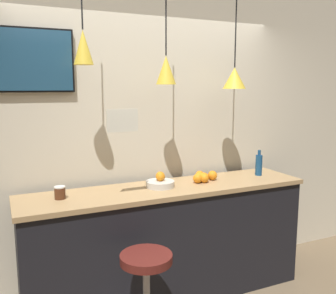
{
  "coord_description": "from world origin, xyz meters",
  "views": [
    {
      "loc": [
        -1.3,
        -2.29,
        1.87
      ],
      "look_at": [
        0.0,
        0.57,
        1.36
      ],
      "focal_mm": 40.0,
      "sensor_mm": 36.0,
      "label": 1
    }
  ],
  "objects_px": {
    "bar_stool": "(146,285)",
    "mounted_tv": "(30,60)",
    "juice_bottle": "(259,165)",
    "spread_jar": "(60,193)",
    "fruit_bowl": "(160,182)"
  },
  "relations": [
    {
      "from": "fruit_bowl",
      "to": "spread_jar",
      "type": "height_order",
      "value": "fruit_bowl"
    },
    {
      "from": "mounted_tv",
      "to": "juice_bottle",
      "type": "bearing_deg",
      "value": -8.82
    },
    {
      "from": "bar_stool",
      "to": "mounted_tv",
      "type": "relative_size",
      "value": 1.06
    },
    {
      "from": "mounted_tv",
      "to": "spread_jar",
      "type": "bearing_deg",
      "value": -66.65
    },
    {
      "from": "fruit_bowl",
      "to": "bar_stool",
      "type": "bearing_deg",
      "value": -121.59
    },
    {
      "from": "juice_bottle",
      "to": "mounted_tv",
      "type": "height_order",
      "value": "mounted_tv"
    },
    {
      "from": "spread_jar",
      "to": "juice_bottle",
      "type": "bearing_deg",
      "value": 0.0
    },
    {
      "from": "spread_jar",
      "to": "bar_stool",
      "type": "bearing_deg",
      "value": -50.76
    },
    {
      "from": "juice_bottle",
      "to": "mounted_tv",
      "type": "distance_m",
      "value": 2.26
    },
    {
      "from": "juice_bottle",
      "to": "spread_jar",
      "type": "distance_m",
      "value": 1.89
    },
    {
      "from": "fruit_bowl",
      "to": "mounted_tv",
      "type": "relative_size",
      "value": 0.37
    },
    {
      "from": "bar_stool",
      "to": "mounted_tv",
      "type": "xyz_separation_m",
      "value": [
        -0.62,
        0.9,
        1.59
      ]
    },
    {
      "from": "bar_stool",
      "to": "juice_bottle",
      "type": "relative_size",
      "value": 2.87
    },
    {
      "from": "juice_bottle",
      "to": "spread_jar",
      "type": "xyz_separation_m",
      "value": [
        -1.89,
        0.0,
        -0.06
      ]
    },
    {
      "from": "bar_stool",
      "to": "mounted_tv",
      "type": "distance_m",
      "value": 1.93
    }
  ]
}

